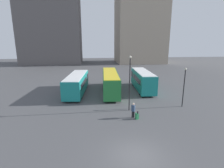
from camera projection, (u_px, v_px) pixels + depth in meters
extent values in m
plane|color=#4C4C4F|center=(137.00, 156.00, 12.86)|extent=(160.00, 160.00, 0.00)
cube|color=#5B5656|center=(50.00, 10.00, 63.35)|extent=(21.22, 14.68, 38.87)
cube|color=tan|center=(140.00, 7.00, 66.75)|extent=(18.04, 16.21, 42.05)
cube|color=#19847F|center=(77.00, 83.00, 28.23)|extent=(3.50, 10.43, 2.66)
cube|color=black|center=(81.00, 76.00, 32.23)|extent=(2.77, 2.12, 1.01)
cube|color=black|center=(76.00, 83.00, 27.26)|extent=(3.19, 6.76, 0.80)
cube|color=white|center=(76.00, 75.00, 27.91)|extent=(3.28, 10.20, 0.08)
cylinder|color=black|center=(80.00, 85.00, 31.57)|extent=(2.55, 1.27, 1.05)
cylinder|color=black|center=(73.00, 96.00, 25.41)|extent=(2.55, 1.27, 1.05)
cube|color=#237A38|center=(110.00, 82.00, 28.96)|extent=(3.16, 11.95, 2.88)
cube|color=black|center=(109.00, 74.00, 33.58)|extent=(2.58, 2.32, 1.10)
cube|color=black|center=(111.00, 81.00, 27.84)|extent=(2.92, 7.70, 0.87)
cube|color=yellow|center=(110.00, 73.00, 28.61)|extent=(2.95, 11.70, 0.08)
cylinder|color=black|center=(110.00, 84.00, 32.80)|extent=(2.37, 1.20, 1.05)
cylinder|color=black|center=(111.00, 95.00, 25.69)|extent=(2.37, 1.20, 1.05)
cube|color=#19847F|center=(143.00, 80.00, 30.25)|extent=(3.01, 9.70, 2.91)
cube|color=black|center=(138.00, 74.00, 33.97)|extent=(2.58, 1.91, 1.11)
cube|color=black|center=(144.00, 79.00, 29.33)|extent=(2.83, 6.26, 0.87)
cube|color=white|center=(143.00, 72.00, 29.90)|extent=(2.80, 9.49, 0.08)
cylinder|color=black|center=(139.00, 83.00, 33.42)|extent=(2.39, 1.09, 0.95)
cylinder|color=black|center=(146.00, 92.00, 27.67)|extent=(2.39, 1.09, 0.95)
cylinder|color=black|center=(132.00, 114.00, 19.24)|extent=(0.18, 0.18, 0.78)
cylinder|color=black|center=(134.00, 114.00, 19.29)|extent=(0.18, 0.18, 0.78)
cylinder|color=#334766|center=(133.00, 108.00, 19.09)|extent=(0.52, 0.52, 0.68)
sphere|color=beige|center=(133.00, 104.00, 18.98)|extent=(0.25, 0.25, 0.25)
cube|color=#28844C|center=(137.00, 116.00, 18.94)|extent=(0.34, 0.42, 0.65)
cube|color=black|center=(138.00, 113.00, 18.71)|extent=(0.15, 0.05, 0.29)
cylinder|color=black|center=(130.00, 85.00, 20.64)|extent=(0.12, 0.12, 6.39)
sphere|color=beige|center=(130.00, 57.00, 19.87)|extent=(0.28, 0.28, 0.28)
cylinder|color=black|center=(184.00, 89.00, 22.10)|extent=(0.12, 0.12, 4.82)
sphere|color=beige|center=(186.00, 69.00, 21.52)|extent=(0.28, 0.28, 0.28)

